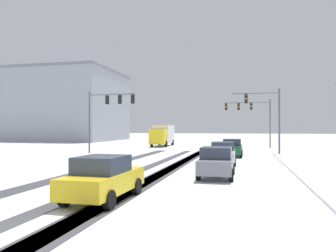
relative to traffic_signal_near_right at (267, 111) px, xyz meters
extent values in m
cube|color=#424247|center=(-6.81, -12.54, -4.33)|extent=(0.76, 32.00, 0.01)
cube|color=#424247|center=(-11.50, -12.54, -4.33)|extent=(1.13, 32.00, 0.01)
cube|color=#424247|center=(-8.42, -12.54, -4.33)|extent=(0.78, 32.00, 0.01)
cube|color=#424247|center=(-6.73, -12.54, -4.33)|extent=(1.18, 32.00, 0.01)
cube|color=white|center=(2.60, -13.99, -4.27)|extent=(4.00, 32.00, 0.12)
cylinder|color=#56565B|center=(1.20, 0.01, -1.08)|extent=(0.18, 0.18, 6.50)
cylinder|color=#56565B|center=(-1.06, 0.01, 1.77)|extent=(4.52, 0.13, 0.12)
cube|color=black|center=(-1.96, 0.01, 1.22)|extent=(0.32, 0.24, 0.90)
sphere|color=black|center=(-1.97, -0.15, 1.52)|extent=(0.20, 0.20, 0.20)
sphere|color=orange|center=(-1.97, -0.15, 1.22)|extent=(0.20, 0.20, 0.20)
sphere|color=black|center=(-1.97, -0.15, 0.92)|extent=(0.20, 0.20, 0.20)
cylinder|color=#56565B|center=(-18.06, -1.99, -1.08)|extent=(0.18, 0.18, 6.50)
cylinder|color=#56565B|center=(-15.48, -2.12, 1.77)|extent=(5.17, 0.37, 0.12)
cube|color=black|center=(-15.99, -2.09, 1.22)|extent=(0.33, 0.26, 0.90)
sphere|color=black|center=(-15.99, -1.93, 1.52)|extent=(0.20, 0.20, 0.20)
sphere|color=orange|center=(-15.99, -1.93, 1.22)|extent=(0.20, 0.20, 0.20)
sphere|color=black|center=(-15.99, -1.93, 0.92)|extent=(0.20, 0.20, 0.20)
cube|color=black|center=(-14.57, -2.16, 1.22)|extent=(0.33, 0.26, 0.90)
sphere|color=black|center=(-14.57, -2.00, 1.52)|extent=(0.20, 0.20, 0.20)
sphere|color=orange|center=(-14.57, -2.00, 1.22)|extent=(0.20, 0.20, 0.20)
sphere|color=black|center=(-14.57, -2.00, 0.92)|extent=(0.20, 0.20, 0.20)
cube|color=black|center=(-13.15, -2.23, 1.22)|extent=(0.33, 0.26, 0.90)
sphere|color=black|center=(-13.15, -2.07, 1.52)|extent=(0.20, 0.20, 0.20)
sphere|color=orange|center=(-13.15, -2.07, 1.22)|extent=(0.20, 0.20, 0.20)
sphere|color=black|center=(-13.15, -2.07, 0.92)|extent=(0.20, 0.20, 0.20)
cylinder|color=#56565B|center=(1.20, 12.01, -1.08)|extent=(0.18, 0.18, 6.50)
cylinder|color=#56565B|center=(-1.86, 12.10, 1.77)|extent=(6.12, 0.30, 0.12)
cube|color=black|center=(-1.25, 12.08, 1.22)|extent=(0.33, 0.25, 0.90)
sphere|color=black|center=(-1.25, 11.92, 1.52)|extent=(0.20, 0.20, 0.20)
sphere|color=orange|center=(-1.25, 11.92, 1.22)|extent=(0.20, 0.20, 0.20)
sphere|color=black|center=(-1.25, 11.92, 0.92)|extent=(0.20, 0.20, 0.20)
cube|color=black|center=(-2.93, 12.13, 1.22)|extent=(0.33, 0.25, 0.90)
sphere|color=black|center=(-2.94, 11.97, 1.52)|extent=(0.20, 0.20, 0.20)
sphere|color=orange|center=(-2.94, 11.97, 1.22)|extent=(0.20, 0.20, 0.20)
sphere|color=black|center=(-2.94, 11.97, 0.92)|extent=(0.20, 0.20, 0.20)
cube|color=black|center=(-4.61, 12.18, 1.22)|extent=(0.33, 0.25, 0.90)
sphere|color=black|center=(-4.62, 12.02, 1.52)|extent=(0.20, 0.20, 0.20)
sphere|color=orange|center=(-4.62, 12.02, 1.22)|extent=(0.20, 0.20, 0.20)
sphere|color=black|center=(-4.62, 12.02, 0.92)|extent=(0.20, 0.20, 0.20)
cube|color=#194C2D|center=(-3.22, -2.95, -3.66)|extent=(1.73, 4.11, 0.70)
cube|color=#2D3847|center=(-3.22, -3.10, -3.01)|extent=(1.57, 1.91, 0.60)
cylinder|color=black|center=(-4.02, -1.67, -4.01)|extent=(0.22, 0.64, 0.64)
cylinder|color=black|center=(-2.41, -1.68, -4.01)|extent=(0.22, 0.64, 0.64)
cylinder|color=black|center=(-4.04, -4.21, -4.01)|extent=(0.22, 0.64, 0.64)
cylinder|color=black|center=(-2.42, -4.22, -4.01)|extent=(0.22, 0.64, 0.64)
cube|color=silver|center=(-3.66, -9.53, -3.66)|extent=(1.90, 4.18, 0.70)
cube|color=#2D3847|center=(-3.66, -9.68, -3.01)|extent=(1.65, 1.98, 0.60)
cylinder|color=black|center=(-4.53, -8.30, -4.01)|extent=(0.25, 0.65, 0.64)
cylinder|color=black|center=(-2.92, -8.22, -4.01)|extent=(0.25, 0.65, 0.64)
cylinder|color=black|center=(-4.41, -10.84, -4.01)|extent=(0.25, 0.65, 0.64)
cylinder|color=black|center=(-2.79, -10.76, -4.01)|extent=(0.25, 0.65, 0.64)
cube|color=slate|center=(-3.57, -16.07, -3.66)|extent=(1.72, 4.11, 0.70)
cube|color=#2D3847|center=(-3.57, -16.22, -3.01)|extent=(1.57, 1.91, 0.60)
cylinder|color=black|center=(-4.38, -14.80, -4.01)|extent=(0.22, 0.64, 0.64)
cylinder|color=black|center=(-2.77, -14.80, -4.01)|extent=(0.22, 0.64, 0.64)
cylinder|color=black|center=(-4.37, -17.35, -4.01)|extent=(0.22, 0.64, 0.64)
cylinder|color=black|center=(-2.75, -17.34, -4.01)|extent=(0.22, 0.64, 0.64)
cube|color=yellow|center=(-7.12, -22.60, -3.66)|extent=(1.81, 4.14, 0.70)
cube|color=#2D3847|center=(-7.12, -22.75, -3.01)|extent=(1.61, 1.94, 0.60)
cylinder|color=black|center=(-7.89, -21.31, -4.01)|extent=(0.24, 0.65, 0.64)
cylinder|color=black|center=(-6.28, -21.35, -4.01)|extent=(0.24, 0.65, 0.64)
cylinder|color=black|center=(-7.96, -23.85, -4.01)|extent=(0.24, 0.65, 0.64)
cylinder|color=black|center=(-6.35, -23.89, -4.01)|extent=(0.24, 0.65, 0.64)
cube|color=yellow|center=(-13.67, 9.67, -2.86)|extent=(2.15, 2.25, 2.10)
cube|color=silver|center=(-13.76, 13.37, -2.61)|extent=(2.32, 5.25, 2.60)
cylinder|color=black|center=(-12.67, 10.13, -3.91)|extent=(0.30, 0.85, 0.84)
cylinder|color=black|center=(-14.70, 10.08, -3.91)|extent=(0.30, 0.85, 0.84)
cylinder|color=black|center=(-12.78, 14.82, -3.91)|extent=(0.30, 0.85, 0.84)
cylinder|color=black|center=(-14.81, 14.77, -3.91)|extent=(0.30, 0.85, 0.84)
cube|color=#9399A3|center=(-43.22, 29.20, 2.68)|extent=(29.68, 19.45, 14.03)
cube|color=slate|center=(-43.22, 29.20, 9.95)|extent=(29.98, 19.75, 0.50)
camera|label=1|loc=(-2.09, -33.74, -1.70)|focal=35.10mm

